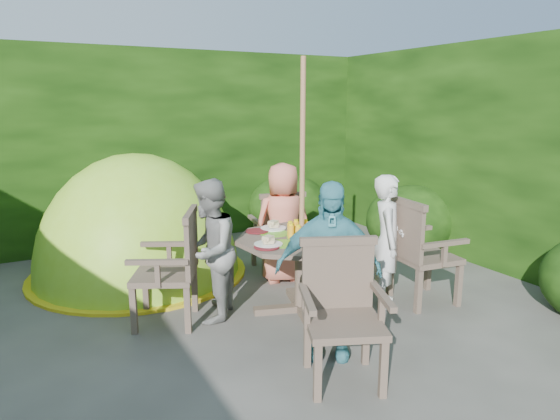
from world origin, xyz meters
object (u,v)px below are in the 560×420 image
child_back (283,223)px  garden_chair_front (342,309)px  garden_chair_right (418,250)px  garden_chair_left (174,266)px  parasol_pole (302,190)px  dome_tent (141,274)px  patio_table (302,249)px  child_front (328,270)px  child_left (209,251)px  garden_chair_back (278,230)px  child_right (387,241)px

child_back → garden_chair_front: bearing=83.8°
garden_chair_right → garden_chair_left: (-2.10, 0.64, -0.01)m
parasol_pole → dome_tent: bearing=121.9°
patio_table → child_back: 0.80m
child_front → dome_tent: 2.66m
parasol_pole → child_left: bearing=163.2°
child_front → parasol_pole: bearing=103.1°
patio_table → garden_chair_right: 1.10m
garden_chair_back → child_front: child_front is taller
patio_table → child_left: (-0.77, 0.23, 0.03)m
child_right → dome_tent: dome_tent is taller
garden_chair_back → child_front: (-0.56, -1.82, 0.19)m
garden_chair_left → garden_chair_right: bearing=99.2°
patio_table → child_front: child_front is taller
child_back → child_front: bearing=83.6°
patio_table → garden_chair_front: (-0.31, -1.06, -0.09)m
child_front → child_left: bearing=148.1°
child_right → child_back: size_ratio=0.97×
garden_chair_right → dome_tent: bearing=53.1°
parasol_pole → garden_chair_front: (-0.31, -1.06, -0.62)m
parasol_pole → child_left: parasol_pole is taller
child_right → dome_tent: bearing=79.4°
patio_table → garden_chair_left: garden_chair_left is taller
garden_chair_right → child_back: 1.37m
garden_chair_back → child_back: bearing=79.6°
garden_chair_left → child_left: (0.29, -0.07, 0.11)m
child_front → garden_chair_left: bearing=157.5°
garden_chair_right → child_front: (-1.28, -0.43, 0.15)m
garden_chair_right → child_back: (-0.81, 1.10, 0.11)m
parasol_pole → garden_chair_back: bearing=72.6°
parasol_pole → child_right: parasol_pole is taller
garden_chair_left → child_left: child_left is taller
child_right → garden_chair_front: bearing=163.3°
child_front → garden_chair_front: bearing=-75.4°
patio_table → garden_chair_front: size_ratio=1.62×
garden_chair_back → child_front: 1.91m
garden_chair_left → child_front: bearing=63.6°
child_right → garden_chair_back: bearing=54.6°
child_right → child_back: (-0.53, 1.00, 0.02)m
garden_chair_back → dome_tent: size_ratio=0.32×
garden_chair_back → garden_chair_right: bearing=125.8°
garden_chair_back → dome_tent: bearing=-16.0°
child_left → child_back: child_back is taller
garden_chair_right → garden_chair_left: size_ratio=1.02×
garden_chair_back → garden_chair_front: (-0.64, -2.11, 0.02)m
child_left → child_front: bearing=61.9°
garden_chair_back → child_back: 0.34m
parasol_pole → child_left: 0.94m
garden_chair_back → garden_chair_front: bearing=81.6°
garden_chair_right → child_left: size_ratio=0.78×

